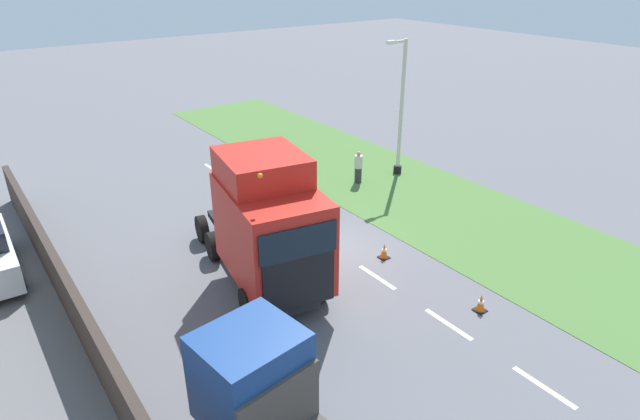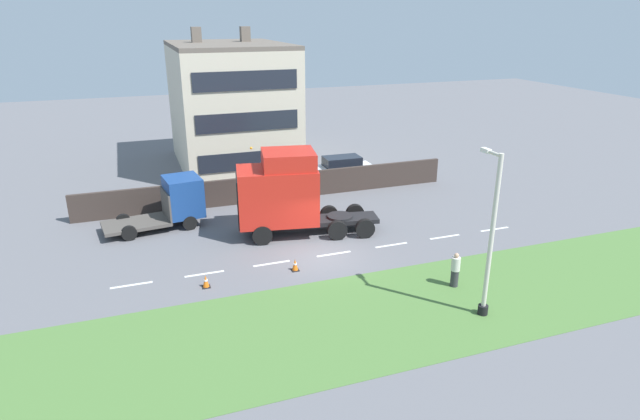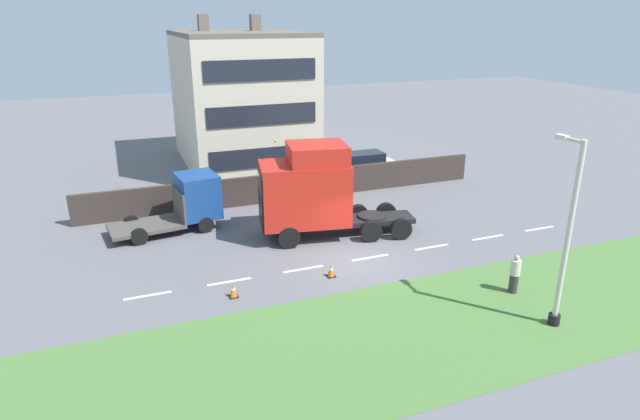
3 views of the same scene
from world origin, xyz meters
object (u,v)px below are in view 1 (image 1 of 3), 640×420
flatbed_truck (264,394)px  traffic_cone_trailing (481,303)px  traffic_cone_lead (384,251)px  lamp_post (400,117)px  lorry_cab (268,226)px  pedestrian (358,168)px

flatbed_truck → traffic_cone_trailing: bearing=-4.8°
flatbed_truck → traffic_cone_lead: 9.01m
lamp_post → flatbed_truck: bearing=37.0°
traffic_cone_lead → traffic_cone_trailing: 4.17m
lorry_cab → traffic_cone_trailing: size_ratio=13.44×
pedestrian → traffic_cone_lead: 7.24m
flatbed_truck → traffic_cone_lead: bearing=23.0°
flatbed_truck → traffic_cone_lead: size_ratio=9.70×
flatbed_truck → pedestrian: flatbed_truck is taller
flatbed_truck → lamp_post: lamp_post is taller
traffic_cone_lead → pedestrian: bearing=-122.2°
lorry_cab → traffic_cone_trailing: 7.01m
lorry_cab → traffic_cone_trailing: lorry_cab is taller
pedestrian → lorry_cab: bearing=33.3°
lorry_cab → traffic_cone_lead: bearing=-179.2°
flatbed_truck → pedestrian: 15.72m
lorry_cab → lamp_post: lamp_post is taller
lamp_post → traffic_cone_lead: (6.18, 5.88, -2.67)m
traffic_cone_lead → lorry_cab: bearing=-9.5°
pedestrian → traffic_cone_trailing: pedestrian is taller
flatbed_truck → traffic_cone_lead: (-7.69, -4.55, -1.17)m
traffic_cone_lead → lamp_post: bearing=-136.4°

